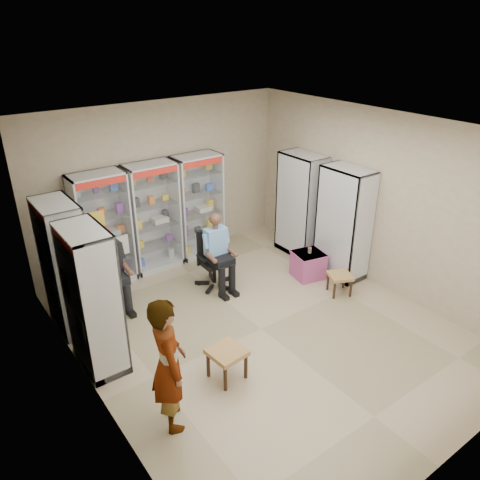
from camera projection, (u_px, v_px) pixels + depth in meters
floor at (261, 329)px, 7.10m from camera, size 6.00×6.00×0.00m
room_shell at (264, 208)px, 6.25m from camera, size 5.02×6.02×3.01m
cabinet_back_left at (103, 230)px, 7.96m from camera, size 0.90×0.50×2.00m
cabinet_back_mid at (153, 217)px, 8.47m from camera, size 0.90×0.50×2.00m
cabinet_back_right at (198, 206)px, 8.98m from camera, size 0.90×0.50×2.00m
cabinet_right_far at (301, 205)px, 9.02m from camera, size 0.90×0.50×2.00m
cabinet_right_near at (344, 223)px, 8.22m from camera, size 0.90×0.50×2.00m
cabinet_left_far at (65, 267)px, 6.79m from camera, size 0.90×0.50×2.00m
cabinet_left_near at (93, 300)px, 5.99m from camera, size 0.90×0.50×2.00m
wooden_chair at (109, 279)px, 7.52m from camera, size 0.42×0.42×0.94m
seated_customer at (109, 269)px, 7.40m from camera, size 0.44×0.60×1.34m
office_chair at (214, 259)px, 8.04m from camera, size 0.57×0.57×1.02m
seated_shopkeeper at (215, 253)px, 7.95m from camera, size 0.44×0.60×1.30m
pink_trunk at (308, 265)px, 8.43m from camera, size 0.58×0.57×0.48m
tea_glass at (310, 250)px, 8.31m from camera, size 0.07×0.07×0.11m
woven_stool_a at (339, 284)px, 7.94m from camera, size 0.48×0.48×0.37m
woven_stool_b at (227, 364)px, 6.06m from camera, size 0.47×0.47×0.43m
standing_man at (169, 364)px, 5.12m from camera, size 0.55×0.69×1.67m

